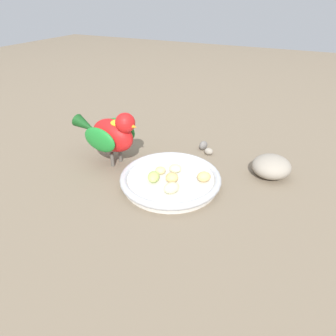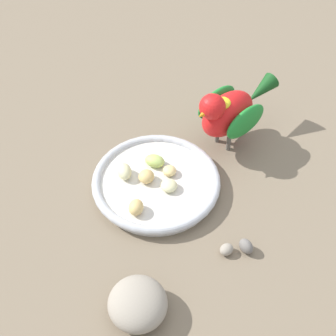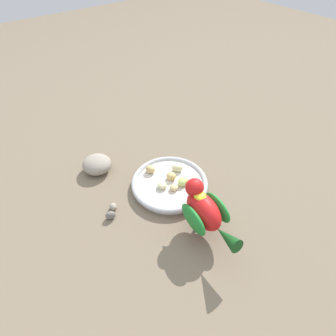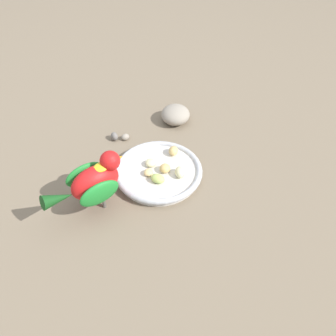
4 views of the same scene
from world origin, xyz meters
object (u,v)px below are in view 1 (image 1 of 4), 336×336
Objects in this scene: apple_piece_1 at (154,177)px; apple_piece_4 at (172,188)px; apple_piece_2 at (204,177)px; feeding_bowl at (170,180)px; apple_piece_5 at (160,170)px; pebble_1 at (203,145)px; parrot at (111,133)px; pebble_0 at (209,151)px; rock_large at (271,166)px; apple_piece_3 at (172,178)px; apple_piece_0 at (175,168)px.

apple_piece_4 reaches higher than apple_piece_1.
feeding_bowl is at bearing 106.48° from apple_piece_2.
apple_piece_5 is 0.89× the size of pebble_1.
apple_piece_1 is (-0.03, 0.03, 0.01)m from feeding_bowl.
parrot reaches higher than pebble_1.
apple_piece_1 is 0.21m from pebble_0.
apple_piece_2 is 0.86× the size of apple_piece_4.
apple_piece_1 is 1.34× the size of pebble_1.
apple_piece_5 is 0.27× the size of rock_large.
feeding_bowl is 7.99× the size of apple_piece_3.
apple_piece_1 is at bearing 114.83° from apple_piece_2.
apple_piece_4 is (-0.04, -0.02, 0.00)m from apple_piece_3.
apple_piece_5 is 1.03× the size of pebble_0.
apple_piece_1 is at bearing -179.06° from apple_piece_5.
apple_piece_3 reaches higher than feeding_bowl.
pebble_0 is at bearing 14.97° from apple_piece_2.
apple_piece_0 is at bearing 82.43° from apple_piece_2.
parrot is (0.04, 0.18, 0.05)m from apple_piece_3.
apple_piece_2 is 0.08m from apple_piece_4.
apple_piece_2 is 0.19m from pebble_1.
apple_piece_3 is 1.19× the size of apple_piece_5.
parrot reaches higher than apple_piece_3.
feeding_bowl is at bearing 28.65° from apple_piece_4.
rock_large reaches higher than apple_piece_0.
apple_piece_1 is 0.04m from apple_piece_3.
apple_piece_3 is at bearing -118.11° from apple_piece_5.
apple_piece_0 reaches higher than apple_piece_5.
rock_large is (0.15, -0.19, -0.00)m from apple_piece_3.
rock_large is (0.11, -0.37, -0.06)m from parrot.
apple_piece_1 is 1.28× the size of apple_piece_3.
apple_piece_1 is 0.28m from rock_large.
apple_piece_2 is 0.17m from rock_large.
apple_piece_4 is (-0.07, 0.05, 0.00)m from apple_piece_2.
apple_piece_0 is 0.32× the size of rock_large.
rock_large reaches higher than apple_piece_1.
apple_piece_1 reaches higher than feeding_bowl.
parrot is at bearing 87.89° from apple_piece_2.
apple_piece_5 is at bearing 72.23° from feeding_bowl.
apple_piece_4 is (-0.08, -0.03, 0.00)m from apple_piece_0.
apple_piece_4 reaches higher than pebble_0.
parrot is (0.03, 0.17, 0.07)m from feeding_bowl.
pebble_0 is 0.03m from pebble_1.
feeding_bowl is at bearing 170.38° from pebble_0.
feeding_bowl is at bearing 125.22° from rock_large.
apple_piece_3 is 1.05× the size of pebble_1.
apple_piece_5 is (-0.01, 0.10, -0.00)m from apple_piece_2.
apple_piece_5 is (0.01, 0.03, 0.01)m from feeding_bowl.
apple_piece_1 is (-0.06, 0.03, 0.00)m from apple_piece_0.
apple_piece_2 is 0.25m from parrot.
rock_large is at bearing 23.96° from parrot.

